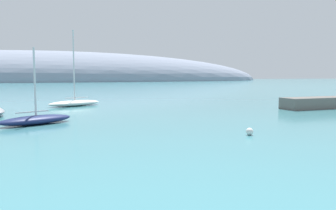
% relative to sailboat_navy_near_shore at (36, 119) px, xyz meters
% --- Properties ---
extents(distant_ridge, '(326.07, 76.97, 41.42)m').
position_rel_sailboat_navy_near_shore_xyz_m(distant_ridge, '(3.19, 208.83, -0.46)').
color(distant_ridge, gray).
rests_on(distant_ridge, ground).
extents(sailboat_navy_near_shore, '(6.98, 4.92, 6.94)m').
position_rel_sailboat_navy_near_shore_xyz_m(sailboat_navy_near_shore, '(0.00, 0.00, 0.00)').
color(sailboat_navy_near_shore, navy).
rests_on(sailboat_navy_near_shore, water).
extents(sailboat_white_mid_mooring, '(8.15, 5.26, 10.80)m').
position_rel_sailboat_navy_near_shore_xyz_m(sailboat_white_mid_mooring, '(4.78, 17.10, 0.08)').
color(sailboat_white_mid_mooring, white).
rests_on(sailboat_white_mid_mooring, water).
extents(mooring_buoy_white, '(0.55, 0.55, 0.55)m').
position_rel_sailboat_navy_near_shore_xyz_m(mooring_buoy_white, '(15.05, -11.40, -0.19)').
color(mooring_buoy_white, silver).
rests_on(mooring_buoy_white, water).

